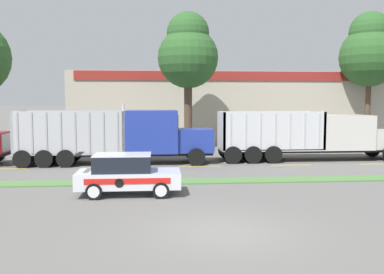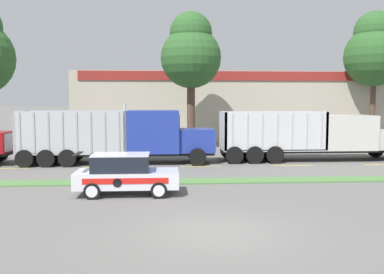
{
  "view_description": "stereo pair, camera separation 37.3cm",
  "coord_description": "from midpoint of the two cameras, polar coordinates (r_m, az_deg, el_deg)",
  "views": [
    {
      "loc": [
        -1.89,
        -11.86,
        3.75
      ],
      "look_at": [
        -0.15,
        8.71,
        1.99
      ],
      "focal_mm": 40.0,
      "sensor_mm": 36.0,
      "label": 1
    },
    {
      "loc": [
        -1.52,
        -11.88,
        3.75
      ],
      "look_at": [
        -0.15,
        8.71,
        1.99
      ],
      "focal_mm": 40.0,
      "sensor_mm": 36.0,
      "label": 2
    }
  ],
  "objects": [
    {
      "name": "tree_behind_far_right",
      "position": [
        33.17,
        0.19,
        11.19
      ],
      "size": [
        4.63,
        4.63,
        10.48
      ],
      "color": "brown",
      "rests_on": "ground_plane"
    },
    {
      "name": "ground_plane",
      "position": [
        12.56,
        4.26,
        -12.51
      ],
      "size": [
        600.0,
        600.0,
        0.0
      ],
      "primitive_type": "plane",
      "color": "slate"
    },
    {
      "name": "dump_truck_lead",
      "position": [
        25.78,
        -7.01,
        0.06
      ],
      "size": [
        11.5,
        2.84,
        3.58
      ],
      "color": "black",
      "rests_on": "ground_plane"
    },
    {
      "name": "dump_truck_mid",
      "position": [
        28.27,
        17.9,
        0.06
      ],
      "size": [
        11.57,
        2.7,
        3.19
      ],
      "color": "black",
      "rests_on": "ground_plane"
    },
    {
      "name": "store_building_backdrop",
      "position": [
        44.05,
        6.13,
        4.1
      ],
      "size": [
        31.0,
        12.1,
        6.37
      ],
      "color": "#BCB29E",
      "rests_on": "ground_plane"
    },
    {
      "name": "grass_verge",
      "position": [
        19.91,
        1.17,
        -5.9
      ],
      "size": [
        120.0,
        1.31,
        0.06
      ],
      "primitive_type": "cube",
      "color": "#517F42",
      "rests_on": "ground_plane"
    },
    {
      "name": "centre_line_4",
      "position": [
        24.54,
        1.6,
        -3.92
      ],
      "size": [
        2.4,
        0.14,
        0.01
      ],
      "primitive_type": "cube",
      "color": "yellow",
      "rests_on": "ground_plane"
    },
    {
      "name": "centre_line_2",
      "position": [
        25.87,
        -23.02,
        -3.85
      ],
      "size": [
        2.4,
        0.14,
        0.01
      ],
      "primitive_type": "cube",
      "color": "yellow",
      "rests_on": "ground_plane"
    },
    {
      "name": "centre_line_5",
      "position": [
        25.61,
        13.74,
        -3.69
      ],
      "size": [
        2.4,
        0.14,
        0.01
      ],
      "primitive_type": "cube",
      "color": "yellow",
      "rests_on": "ground_plane"
    },
    {
      "name": "centre_line_6",
      "position": [
        27.72,
        24.46,
        -3.34
      ],
      "size": [
        2.4,
        0.14,
        0.01
      ],
      "primitive_type": "cube",
      "color": "yellow",
      "rests_on": "ground_plane"
    },
    {
      "name": "centre_line_3",
      "position": [
        24.63,
        -11.04,
        -3.98
      ],
      "size": [
        2.4,
        0.14,
        0.01
      ],
      "primitive_type": "cube",
      "color": "yellow",
      "rests_on": "ground_plane"
    },
    {
      "name": "rally_car",
      "position": [
        17.32,
        -8.28,
        -4.87
      ],
      "size": [
        4.1,
        1.86,
        1.67
      ],
      "color": "silver",
      "rests_on": "ground_plane"
    },
    {
      "name": "tree_behind_right",
      "position": [
        40.81,
        23.41,
        10.52
      ],
      "size": [
        5.17,
        5.17,
        11.45
      ],
      "color": "brown",
      "rests_on": "ground_plane"
    }
  ]
}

